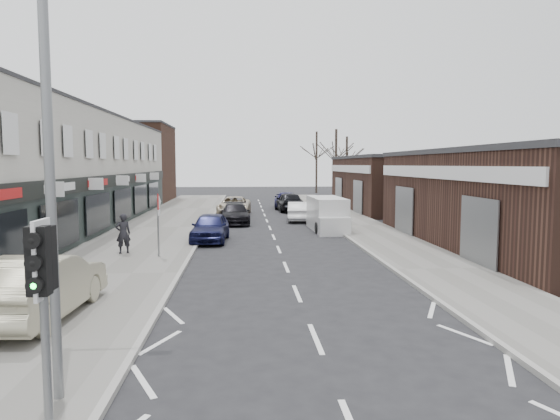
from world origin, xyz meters
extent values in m
plane|color=black|center=(0.00, 0.00, 0.00)|extent=(160.00, 160.00, 0.00)
cube|color=slate|center=(-6.75, 22.00, 0.06)|extent=(5.50, 64.00, 0.12)
cube|color=slate|center=(5.75, 22.00, 0.06)|extent=(3.50, 64.00, 0.12)
cube|color=beige|center=(-13.50, 19.50, 3.55)|extent=(8.00, 41.00, 7.10)
cube|color=#41261B|center=(-13.50, 45.00, 4.00)|extent=(8.00, 10.00, 8.00)
cube|color=#3D241B|center=(12.50, 14.00, 2.25)|extent=(10.00, 18.00, 4.50)
cube|color=#3D241B|center=(12.50, 34.00, 2.25)|extent=(10.00, 16.00, 4.50)
cylinder|color=slate|center=(-4.40, -2.00, 1.62)|extent=(0.12, 0.12, 3.00)
cube|color=silver|center=(-4.40, -2.00, 2.67)|extent=(0.05, 0.55, 1.10)
cube|color=black|center=(-4.40, -2.12, 2.67)|extent=(0.28, 0.22, 0.95)
sphere|color=#0CE533|center=(-4.40, -2.24, 2.37)|extent=(0.18, 0.18, 0.18)
cube|color=black|center=(-4.40, -1.88, 2.67)|extent=(0.26, 0.20, 0.90)
cylinder|color=slate|center=(-4.70, -0.80, 4.12)|extent=(0.16, 0.16, 8.00)
cylinder|color=slate|center=(-5.20, 12.00, 1.37)|extent=(0.07, 0.07, 2.50)
cube|color=white|center=(-5.15, 12.00, 1.97)|extent=(0.04, 0.45, 0.25)
cube|color=silver|center=(3.40, 20.78, 0.99)|extent=(1.95, 4.41, 1.99)
cube|color=silver|center=(3.40, 18.22, 0.52)|extent=(1.78, 0.82, 1.04)
cylinder|color=black|center=(2.59, 19.26, 0.33)|extent=(0.21, 0.66, 0.66)
cylinder|color=black|center=(4.21, 19.26, 0.33)|extent=(0.21, 0.66, 0.66)
cylinder|color=black|center=(2.59, 22.30, 0.33)|extent=(0.21, 0.66, 0.66)
cylinder|color=black|center=(4.21, 22.30, 0.33)|extent=(0.21, 0.66, 0.66)
imported|color=#A8A286|center=(-6.72, 3.69, 0.93)|extent=(1.99, 5.01, 1.62)
imported|color=black|center=(-6.84, 12.84, 0.99)|extent=(0.74, 0.63, 1.74)
imported|color=#13163C|center=(-3.36, 16.71, 0.74)|extent=(1.99, 4.43, 1.48)
imported|color=black|center=(-2.20, 24.39, 0.68)|extent=(2.05, 4.74, 1.36)
imported|color=#BDAF97|center=(-2.37, 30.20, 0.72)|extent=(2.74, 5.34, 1.44)
imported|color=white|center=(2.20, 25.72, 0.68)|extent=(1.84, 4.23, 1.35)
imported|color=black|center=(2.20, 33.05, 0.83)|extent=(2.34, 4.99, 1.65)
imported|color=#181647|center=(2.20, 36.15, 0.73)|extent=(2.38, 5.19, 1.47)
camera|label=1|loc=(-1.62, -8.99, 3.97)|focal=32.00mm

